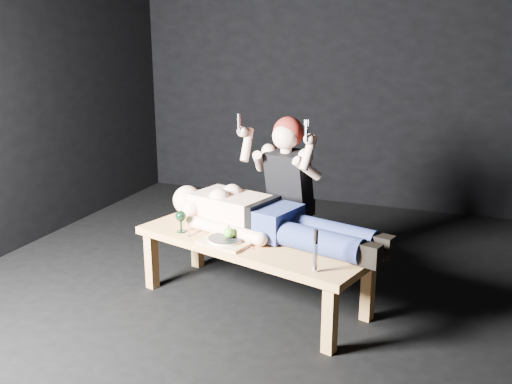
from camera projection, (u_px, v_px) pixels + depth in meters
ground at (300, 312)px, 3.69m from camera, size 5.00×5.00×0.00m
back_wall at (378, 56)px, 5.53m from camera, size 5.00×0.00×5.00m
table at (253, 271)px, 3.76m from camera, size 1.67×0.99×0.45m
lying_man at (270, 216)px, 3.72m from camera, size 1.69×0.91×0.27m
kneeling_woman at (294, 193)px, 4.17m from camera, size 0.78×0.84×1.20m
serving_tray at (226, 242)px, 3.61m from camera, size 0.37×0.30×0.02m
plate at (226, 239)px, 3.61m from camera, size 0.26×0.26×0.02m
apple at (229, 233)px, 3.60m from camera, size 0.07×0.07×0.07m
goblet at (181, 221)px, 3.80m from camera, size 0.09×0.09×0.15m
fork_flat at (195, 233)px, 3.79m from camera, size 0.04×0.17×0.01m
knife_flat at (241, 249)px, 3.51m from camera, size 0.04×0.17×0.01m
spoon_flat at (250, 244)px, 3.59m from camera, size 0.11×0.15×0.01m
carving_knife at (315, 251)px, 3.16m from camera, size 0.04×0.04×0.25m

